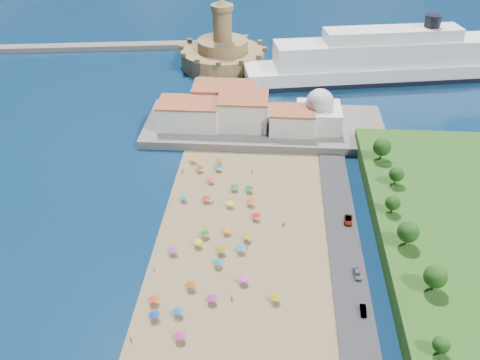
{
  "coord_description": "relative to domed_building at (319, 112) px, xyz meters",
  "views": [
    {
      "loc": [
        13.14,
        -108.62,
        95.36
      ],
      "look_at": [
        4.0,
        25.0,
        8.0
      ],
      "focal_mm": 40.0,
      "sensor_mm": 36.0,
      "label": 1
    }
  ],
  "objects": [
    {
      "name": "hillside_trees",
      "position": [
        19.06,
        -74.52,
        1.05
      ],
      "size": [
        10.92,
        108.14,
        7.54
      ],
      "color": "#382314",
      "rests_on": "hillside"
    },
    {
      "name": "domed_building",
      "position": [
        0.0,
        0.0,
        0.0
      ],
      "size": [
        16.0,
        16.0,
        15.0
      ],
      "color": "silver",
      "rests_on": "terrace"
    },
    {
      "name": "parked_cars",
      "position": [
        6.0,
        -68.94,
        -7.61
      ],
      "size": [
        2.96,
        39.54,
        1.39
      ],
      "color": "gray",
      "rests_on": "promenade"
    },
    {
      "name": "fortress",
      "position": [
        -42.0,
        67.0,
        -2.29
      ],
      "size": [
        40.0,
        40.0,
        32.4
      ],
      "color": "#987E4C",
      "rests_on": "ground"
    },
    {
      "name": "ground",
      "position": [
        -30.0,
        -71.0,
        -8.97
      ],
      "size": [
        700.0,
        700.0,
        0.0
      ],
      "primitive_type": "plane",
      "color": "#071938",
      "rests_on": "ground"
    },
    {
      "name": "beach_parasols",
      "position": [
        -32.13,
        -82.01,
        -6.83
      ],
      "size": [
        31.36,
        114.83,
        2.2
      ],
      "color": "gray",
      "rests_on": "beach"
    },
    {
      "name": "beachgoers",
      "position": [
        -33.05,
        -72.1,
        -7.85
      ],
      "size": [
        36.08,
        93.01,
        1.87
      ],
      "color": "tan",
      "rests_on": "beach"
    },
    {
      "name": "breakwater",
      "position": [
        -140.0,
        82.0,
        -7.67
      ],
      "size": [
        199.03,
        34.77,
        2.6
      ],
      "primitive_type": "cube",
      "rotation": [
        0.0,
        0.0,
        0.14
      ],
      "color": "#59544C",
      "rests_on": "ground"
    },
    {
      "name": "cruise_ship",
      "position": [
        34.57,
        56.19,
        -0.49
      ],
      "size": [
        132.59,
        43.76,
        28.66
      ],
      "color": "black",
      "rests_on": "ground"
    },
    {
      "name": "waterfront_buildings",
      "position": [
        -33.05,
        2.64,
        -1.1
      ],
      "size": [
        57.0,
        29.0,
        11.0
      ],
      "color": "silver",
      "rests_on": "terrace"
    },
    {
      "name": "jetty",
      "position": [
        -42.0,
        37.0,
        -7.77
      ],
      "size": [
        18.0,
        70.0,
        2.4
      ],
      "primitive_type": "cube",
      "color": "#59544C",
      "rests_on": "ground"
    },
    {
      "name": "terrace",
      "position": [
        -20.0,
        2.0,
        -7.47
      ],
      "size": [
        90.0,
        36.0,
        3.0
      ],
      "primitive_type": "cube",
      "color": "#59544C",
      "rests_on": "ground"
    }
  ]
}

